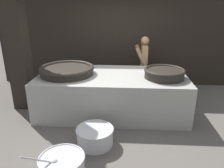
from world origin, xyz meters
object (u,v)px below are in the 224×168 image
giant_wok_near (67,70)px  prep_bowl_meat (95,136)px  giant_wok_far (164,73)px  cook (144,63)px  prep_bowl_vegetables (62,167)px

giant_wok_near → prep_bowl_meat: 1.72m
giant_wok_far → prep_bowl_meat: (-1.34, -1.18, -0.82)m
cook → prep_bowl_meat: cook is taller
giant_wok_near → prep_bowl_vegetables: bearing=-78.7°
prep_bowl_vegetables → prep_bowl_meat: bearing=67.9°
cook → prep_bowl_vegetables: (-1.36, -3.40, -0.64)m
giant_wok_far → giant_wok_near: bearing=176.6°
cook → prep_bowl_vegetables: bearing=68.7°
giant_wok_far → cook: (-0.33, 1.36, -0.15)m
giant_wok_near → giant_wok_far: (2.12, -0.13, 0.01)m
giant_wok_far → prep_bowl_vegetables: bearing=-129.7°
giant_wok_near → prep_bowl_meat: (0.78, -1.30, -0.81)m
cook → prep_bowl_meat: (-1.01, -2.54, -0.67)m
giant_wok_far → cook: bearing=103.4°
giant_wok_near → prep_bowl_vegetables: size_ratio=1.63×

